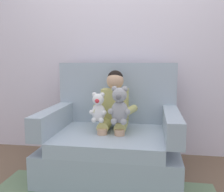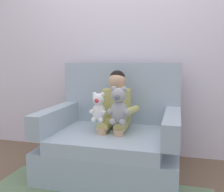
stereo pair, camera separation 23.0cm
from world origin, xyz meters
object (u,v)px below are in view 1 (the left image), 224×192
object	(u,v)px
armchair	(112,139)
plush_white	(98,108)
plush_grey	(119,106)
seated_child	(114,108)

from	to	relation	value
armchair	plush_white	size ratio (longest dim) A/B	4.58
plush_white	plush_grey	bearing A→B (deg)	1.24
plush_white	plush_grey	size ratio (longest dim) A/B	0.81
plush_white	plush_grey	xyz separation A→B (m)	(0.20, -0.03, 0.03)
armchair	plush_grey	distance (m)	0.41
plush_white	plush_grey	distance (m)	0.21
armchair	seated_child	xyz separation A→B (m)	(0.01, 0.02, 0.31)
armchair	seated_child	world-z (taller)	armchair
plush_grey	plush_white	bearing A→B (deg)	160.45
plush_white	plush_grey	world-z (taller)	plush_grey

